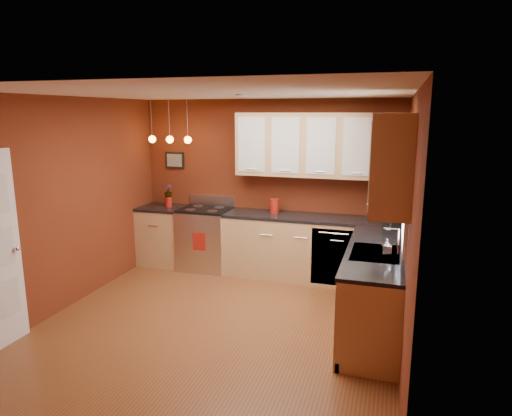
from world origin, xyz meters
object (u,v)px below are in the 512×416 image
(sink, at_px, (375,255))
(soap_pump, at_px, (386,248))
(red_canister, at_px, (275,206))
(gas_range, at_px, (206,238))
(coffee_maker, at_px, (391,211))

(sink, distance_m, soap_pump, 0.22)
(sink, relative_size, red_canister, 3.31)
(gas_range, relative_size, soap_pump, 5.53)
(gas_range, xyz_separation_m, sink, (2.62, -1.50, 0.43))
(gas_range, distance_m, coffee_maker, 2.81)
(gas_range, xyz_separation_m, red_canister, (1.08, 0.09, 0.57))
(soap_pump, bearing_deg, gas_range, 148.93)
(sink, bearing_deg, coffee_maker, 85.59)
(sink, relative_size, soap_pump, 3.49)
(red_canister, bearing_deg, soap_pump, -46.45)
(gas_range, bearing_deg, red_canister, 4.54)
(coffee_maker, xyz_separation_m, soap_pump, (-0.01, -1.75, -0.03))
(red_canister, xyz_separation_m, soap_pump, (1.65, -1.73, -0.01))
(gas_range, relative_size, red_canister, 5.26)
(gas_range, height_order, coffee_maker, coffee_maker)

